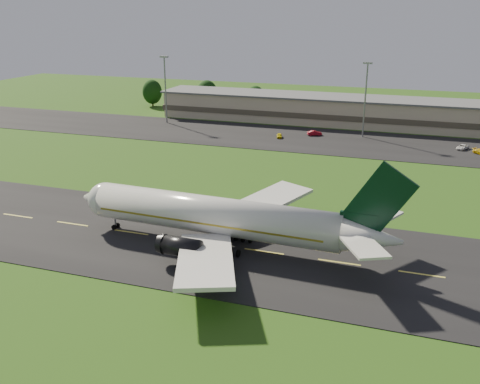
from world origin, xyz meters
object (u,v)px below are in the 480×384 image
(airliner, at_px, (220,217))
(light_mast_west, at_px, (165,82))
(terminal, at_px, (374,113))
(light_mast_centre, at_px, (366,91))
(service_vehicle_a, at_px, (279,136))
(service_vehicle_c, at_px, (463,147))
(service_vehicle_b, at_px, (315,133))

(airliner, bearing_deg, light_mast_west, 123.25)
(terminal, xyz_separation_m, light_mast_west, (-61.40, -16.18, 8.75))
(airliner, relative_size, light_mast_centre, 2.52)
(airliner, height_order, light_mast_west, light_mast_west)
(airliner, bearing_deg, light_mast_centre, 83.79)
(light_mast_west, xyz_separation_m, service_vehicle_a, (38.46, -8.66, -12.06))
(light_mast_centre, relative_size, service_vehicle_a, 5.96)
(terminal, height_order, service_vehicle_c, terminal)
(light_mast_centre, bearing_deg, light_mast_west, 180.00)
(service_vehicle_b, bearing_deg, terminal, -63.35)
(light_mast_centre, distance_m, service_vehicle_c, 28.95)
(light_mast_centre, bearing_deg, service_vehicle_c, -13.65)
(light_mast_west, height_order, service_vehicle_b, light_mast_west)
(terminal, bearing_deg, service_vehicle_b, -127.12)
(terminal, xyz_separation_m, service_vehicle_a, (-22.94, -24.84, -3.31))
(service_vehicle_a, bearing_deg, terminal, 32.16)
(service_vehicle_a, bearing_deg, light_mast_centre, 6.79)
(service_vehicle_c, bearing_deg, airliner, -92.49)
(service_vehicle_a, relative_size, service_vehicle_b, 0.84)
(light_mast_west, bearing_deg, service_vehicle_b, -3.32)
(terminal, height_order, light_mast_west, light_mast_west)
(terminal, distance_m, service_vehicle_a, 33.98)
(terminal, bearing_deg, light_mast_west, -165.24)
(airliner, distance_m, terminal, 97.13)
(light_mast_centre, height_order, service_vehicle_c, light_mast_centre)
(light_mast_centre, bearing_deg, airliner, -98.43)
(service_vehicle_b, relative_size, service_vehicle_c, 0.95)
(light_mast_west, relative_size, service_vehicle_b, 5.01)
(airliner, bearing_deg, service_vehicle_b, 93.00)
(airliner, distance_m, light_mast_west, 93.75)
(airliner, distance_m, service_vehicle_b, 77.41)
(service_vehicle_a, relative_size, service_vehicle_c, 0.80)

